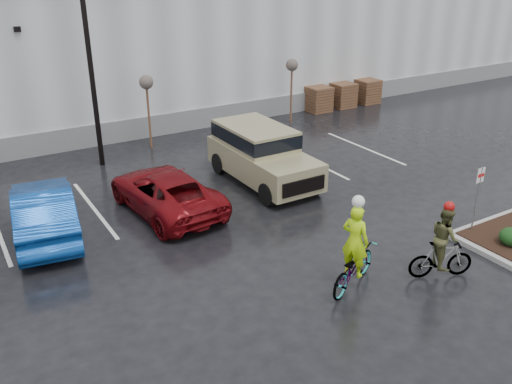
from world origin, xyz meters
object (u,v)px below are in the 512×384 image
pallet_stack_a (318,99)px  fire_lane_sign (478,192)px  sapling_east (292,68)px  sapling_mid (147,86)px  suv_tan (264,156)px  cyclist_olive (442,250)px  car_blue (44,211)px  car_red (165,191)px  lamppost (85,19)px  pallet_stack_b (343,95)px  cyclist_hivis (354,260)px  pallet_stack_c (367,91)px

pallet_stack_a → fire_lane_sign: 14.60m
sapling_east → fire_lane_sign: sapling_east is taller
sapling_mid → sapling_east: (7.50, 0.00, 0.00)m
suv_tan → cyclist_olive: 7.95m
car_blue → cyclist_olive: (8.34, -7.86, 0.01)m
car_blue → sapling_east: bearing=-147.5°
car_red → sapling_east: bearing=-150.5°
lamppost → sapling_mid: 4.00m
fire_lane_sign → suv_tan: size_ratio=0.43×
sapling_mid → sapling_east: same height
suv_tan → cyclist_olive: size_ratio=2.33×
pallet_stack_b → suv_tan: 11.87m
pallet_stack_a → cyclist_hivis: size_ratio=0.53×
pallet_stack_b → car_red: car_red is taller
pallet_stack_c → cyclist_olive: bearing=-126.1°
pallet_stack_a → suv_tan: suv_tan is taller
sapling_east → car_blue: 14.66m
sapling_east → lamppost: bearing=-174.3°
fire_lane_sign → pallet_stack_a: bearing=71.2°
fire_lane_sign → car_blue: fire_lane_sign is taller
fire_lane_sign → cyclist_olive: bearing=-157.4°
pallet_stack_c → lamppost: bearing=-172.9°
cyclist_olive → lamppost: bearing=45.4°
fire_lane_sign → car_red: size_ratio=0.44×
sapling_east → suv_tan: size_ratio=0.63×
fire_lane_sign → sapling_east: bearing=80.2°
lamppost → sapling_mid: (2.50, 1.00, -2.96)m
sapling_mid → sapling_east: size_ratio=1.00×
sapling_mid → fire_lane_sign: sapling_mid is taller
lamppost → car_blue: bearing=-122.5°
sapling_mid → cyclist_olive: 14.29m
pallet_stack_b → cyclist_olive: 17.46m
pallet_stack_b → car_red: (-13.66, -7.38, 0.02)m
pallet_stack_a → suv_tan: (-7.89, -6.99, 0.35)m
car_red → cyclist_olive: bearing=116.8°
fire_lane_sign → suv_tan: 7.53m
pallet_stack_c → car_blue: (-19.22, -7.05, 0.12)m
lamppost → car_red: (0.54, -5.38, -4.99)m
pallet_stack_a → fire_lane_sign: size_ratio=0.61×
lamppost → car_blue: 7.73m
pallet_stack_c → fire_lane_sign: fire_lane_sign is taller
pallet_stack_a → lamppost: bearing=-170.9°
lamppost → sapling_east: size_ratio=2.88×
fire_lane_sign → car_red: 9.71m
sapling_mid → cyclist_olive: (2.62, -13.92, -1.92)m
pallet_stack_c → suv_tan: 13.37m
pallet_stack_a → fire_lane_sign: bearing=-108.8°
car_red → cyclist_olive: 8.82m
sapling_mid → car_red: (-1.96, -6.38, -2.03)m
cyclist_hivis → pallet_stack_c: bearing=-66.7°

